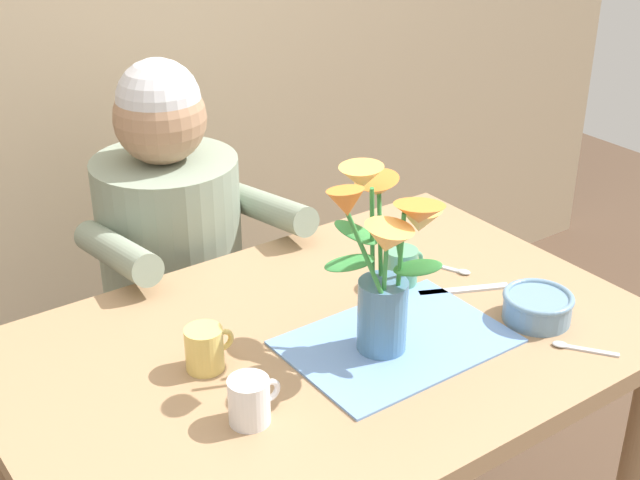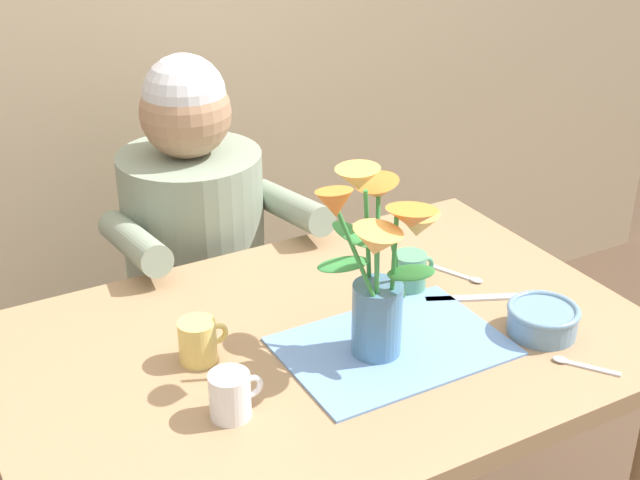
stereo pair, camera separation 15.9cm
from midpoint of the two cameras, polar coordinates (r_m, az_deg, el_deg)
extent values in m
cube|color=#9E7A56|center=(1.65, 3.11, -7.12)|extent=(1.20, 0.80, 0.04)
cylinder|color=#9E7A56|center=(2.35, 9.74, -6.88)|extent=(0.06, 0.06, 0.70)
cylinder|color=#4C4C56|center=(2.39, -5.51, -10.28)|extent=(0.30, 0.30, 0.40)
cylinder|color=gray|center=(2.15, -6.03, -0.67)|extent=(0.34, 0.34, 0.50)
sphere|color=#A37A5B|center=(2.02, -6.51, 8.19)|extent=(0.21, 0.21, 0.21)
sphere|color=silver|center=(2.00, -6.57, 9.27)|extent=(0.19, 0.19, 0.19)
cylinder|color=gray|center=(1.92, -9.73, -0.19)|extent=(0.07, 0.33, 0.12)
cylinder|color=gray|center=(2.06, 0.22, 2.15)|extent=(0.07, 0.33, 0.12)
cube|color=#6B93D1|center=(1.62, 7.58, -6.96)|extent=(0.40, 0.28, 0.00)
cylinder|color=teal|center=(1.57, 6.64, -5.27)|extent=(0.09, 0.09, 0.14)
cylinder|color=#388E42|center=(1.53, 8.00, -1.76)|extent=(0.05, 0.02, 0.14)
cone|color=#EFA84C|center=(1.52, 9.34, 0.93)|extent=(0.09, 0.09, 0.05)
sphere|color=#E5D14C|center=(1.52, 9.36, 1.10)|extent=(0.02, 0.02, 0.02)
cylinder|color=#388E42|center=(1.54, 6.71, -0.62)|extent=(0.04, 0.06, 0.18)
cone|color=orange|center=(1.54, 6.73, 3.17)|extent=(0.10, 0.09, 0.05)
sphere|color=#E5D14C|center=(1.54, 6.74, 3.34)|extent=(0.02, 0.02, 0.02)
cylinder|color=#388E42|center=(1.51, 6.15, -0.35)|extent=(0.04, 0.04, 0.22)
cone|color=#EFA84C|center=(1.48, 5.57, 3.89)|extent=(0.09, 0.08, 0.04)
sphere|color=#E5D14C|center=(1.48, 5.58, 4.07)|extent=(0.02, 0.02, 0.02)
cylinder|color=#388E42|center=(1.46, 5.56, -1.25)|extent=(0.08, 0.06, 0.22)
cone|color=orange|center=(1.38, 4.29, 2.27)|extent=(0.07, 0.07, 0.05)
sphere|color=#E5D14C|center=(1.38, 4.29, 2.46)|extent=(0.02, 0.02, 0.02)
cylinder|color=#388E42|center=(1.48, 6.79, -2.43)|extent=(0.04, 0.05, 0.16)
cone|color=#EFA84C|center=(1.41, 6.91, -0.27)|extent=(0.12, 0.12, 0.06)
sphere|color=#E5D14C|center=(1.40, 6.92, -0.09)|extent=(0.02, 0.02, 0.02)
cylinder|color=#388E42|center=(1.49, 7.87, -1.65)|extent=(0.02, 0.03, 0.19)
cone|color=orange|center=(1.44, 9.13, 1.32)|extent=(0.13, 0.13, 0.04)
sphere|color=#E5D14C|center=(1.43, 9.15, 1.50)|extent=(0.02, 0.02, 0.02)
ellipsoid|color=#388E42|center=(1.49, 8.98, -2.20)|extent=(0.08, 0.10, 0.05)
ellipsoid|color=#388E42|center=(1.52, 5.12, 0.31)|extent=(0.07, 0.10, 0.03)
ellipsoid|color=#388E42|center=(1.50, 4.63, -1.65)|extent=(0.10, 0.07, 0.03)
cylinder|color=#6689A8|center=(1.71, 16.88, -5.16)|extent=(0.13, 0.13, 0.05)
torus|color=#6689A8|center=(1.70, 16.99, -4.44)|extent=(0.14, 0.14, 0.01)
cube|color=silver|center=(1.80, 12.41, -3.78)|extent=(0.18, 0.10, 0.00)
cylinder|color=#569970|center=(1.79, 8.40, -2.13)|extent=(0.07, 0.07, 0.08)
torus|color=#569970|center=(1.81, 9.37, -1.73)|extent=(0.04, 0.01, 0.04)
cylinder|color=silver|center=(1.43, -2.68, -10.17)|extent=(0.07, 0.07, 0.08)
torus|color=silver|center=(1.44, -1.31, -9.61)|extent=(0.04, 0.01, 0.04)
cylinder|color=#E5C666|center=(1.56, -5.08, -6.67)|extent=(0.07, 0.07, 0.08)
torus|color=#E5C666|center=(1.57, -3.82, -6.19)|extent=(0.04, 0.01, 0.04)
cube|color=silver|center=(1.88, 11.06, -2.20)|extent=(0.05, 0.10, 0.00)
ellipsoid|color=silver|center=(1.86, 12.57, -2.63)|extent=(0.03, 0.03, 0.01)
cube|color=silver|center=(1.65, 19.96, -7.92)|extent=(0.07, 0.09, 0.00)
ellipsoid|color=silver|center=(1.65, 18.08, -7.49)|extent=(0.03, 0.03, 0.01)
camera|label=1|loc=(0.08, -87.14, 1.45)|focal=49.19mm
camera|label=2|loc=(0.08, 92.86, -1.45)|focal=49.19mm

